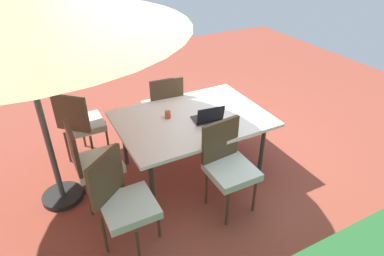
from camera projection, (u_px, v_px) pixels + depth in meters
ground_plane at (192, 167)px, 4.24m from camera, size 10.00×10.00×0.02m
dining_table at (192, 121)px, 3.88m from camera, size 1.71×1.21×0.72m
patio_umbrella at (11, 8)px, 2.67m from camera, size 2.92×2.92×2.25m
chair_northeast at (123, 200)px, 2.95m from camera, size 0.58×0.58×0.98m
chair_southeast at (81, 122)px, 4.09m from camera, size 0.59×0.59×0.98m
chair_south at (164, 105)px, 4.49m from camera, size 0.47×0.48×0.98m
chair_east at (92, 160)px, 3.44m from camera, size 0.46×0.46×0.98m
chair_north at (228, 163)px, 3.40m from camera, size 0.47×0.48×0.98m
laptop at (208, 118)px, 3.76m from camera, size 0.35×0.28×0.21m
cup at (168, 115)px, 3.82m from camera, size 0.07×0.07×0.08m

